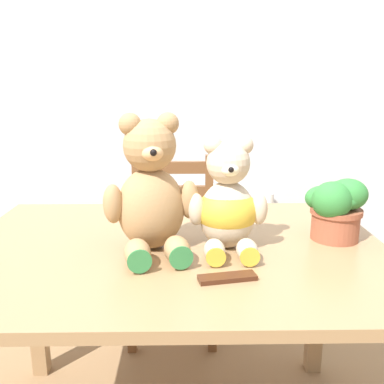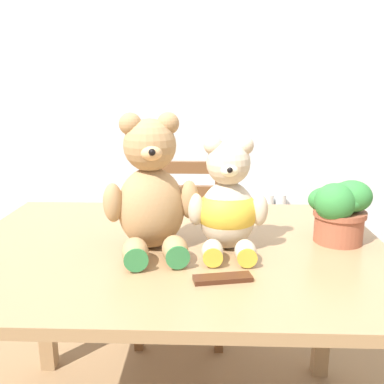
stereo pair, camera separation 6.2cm
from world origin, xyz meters
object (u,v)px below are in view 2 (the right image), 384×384
object	(u,v)px
wooden_chair_behind	(181,244)
potted_plant	(340,208)
teddy_bear_left	(151,192)
chocolate_bar	(223,278)
teddy_bear_right	(228,205)

from	to	relation	value
wooden_chair_behind	potted_plant	bearing A→B (deg)	124.96
teddy_bear_left	potted_plant	distance (m)	0.56
wooden_chair_behind	chocolate_bar	distance (m)	1.07
chocolate_bar	wooden_chair_behind	bearing A→B (deg)	99.12
potted_plant	chocolate_bar	size ratio (longest dim) A/B	1.34
teddy_bear_left	potted_plant	bearing A→B (deg)	175.75
potted_plant	chocolate_bar	distance (m)	0.46
wooden_chair_behind	teddy_bear_right	bearing A→B (deg)	102.79
teddy_bear_left	chocolate_bar	bearing A→B (deg)	122.20
teddy_bear_left	chocolate_bar	xyz separation A→B (m)	(0.20, -0.21, -0.16)
teddy_bear_left	chocolate_bar	world-z (taller)	teddy_bear_left
wooden_chair_behind	teddy_bear_right	size ratio (longest dim) A/B	2.62
wooden_chair_behind	chocolate_bar	bearing A→B (deg)	99.12
teddy_bear_left	teddy_bear_right	bearing A→B (deg)	170.09
teddy_bear_left	teddy_bear_right	distance (m)	0.22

